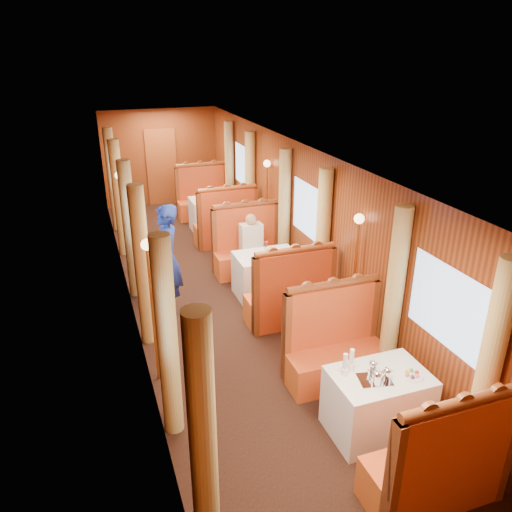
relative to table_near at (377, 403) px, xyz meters
name	(u,v)px	position (x,y,z in m)	size (l,w,h in m)	color
floor	(225,301)	(-0.75, 3.50, -0.38)	(3.00, 12.00, 0.01)	black
ceiling	(221,154)	(-0.75, 3.50, 2.12)	(3.00, 12.00, 0.01)	silver
wall_far	(161,157)	(-0.75, 9.50, 0.88)	(3.00, 2.50, 0.01)	brown
wall_left	(127,244)	(-2.25, 3.50, 0.88)	(12.00, 2.50, 0.01)	brown
wall_right	(309,222)	(0.75, 3.50, 0.88)	(12.00, 2.50, 0.01)	brown
doorway_far	(162,167)	(-0.75, 9.47, 0.62)	(0.80, 0.04, 2.00)	brown
table_near	(377,403)	(0.00, 0.00, 0.00)	(1.05, 0.72, 0.75)	white
banquette_near_fwd	(437,467)	(0.00, -1.01, 0.05)	(1.30, 0.55, 1.34)	#B12213
banquette_near_aft	(335,350)	(0.00, 1.01, 0.05)	(1.30, 0.55, 1.34)	#B12213
table_mid	(267,275)	(0.00, 3.50, 0.00)	(1.05, 0.72, 0.75)	white
banquette_mid_fwd	(290,299)	(0.00, 2.49, 0.05)	(1.30, 0.55, 1.34)	#B12213
banquette_mid_aft	(248,251)	(0.00, 4.51, 0.05)	(1.30, 0.55, 1.34)	#B12213
table_far	(214,214)	(0.00, 7.00, 0.00)	(1.05, 0.72, 0.75)	white
banquette_far_fwd	(226,226)	(0.00, 5.99, 0.05)	(1.30, 0.55, 1.34)	#B12213
banquette_far_aft	(203,200)	(0.00, 8.01, 0.05)	(1.30, 0.55, 1.34)	#B12213
tea_tray	(375,380)	(-0.12, -0.06, 0.38)	(0.34, 0.26, 0.01)	silver
teapot_left	(377,380)	(-0.14, -0.14, 0.44)	(0.17, 0.12, 0.13)	silver
teapot_right	(387,375)	(0.00, -0.10, 0.43)	(0.15, 0.11, 0.12)	silver
teapot_back	(373,368)	(-0.07, 0.06, 0.43)	(0.15, 0.11, 0.12)	silver
fruit_plate	(412,375)	(0.30, -0.13, 0.39)	(0.24, 0.24, 0.05)	white
cup_inboard	(345,367)	(-0.37, 0.13, 0.48)	(0.08, 0.08, 0.26)	white
cup_outboard	(351,362)	(-0.26, 0.18, 0.48)	(0.08, 0.08, 0.26)	white
rose_vase_mid	(266,245)	(-0.01, 3.50, 0.55)	(0.06, 0.06, 0.36)	silver
rose_vase_far	(213,191)	(-0.01, 7.00, 0.55)	(0.06, 0.06, 0.36)	silver
window_left_near	(169,361)	(-2.24, 0.00, 1.07)	(1.20, 0.90, 0.01)	#8CADD8
curtain_left_near_a	(203,443)	(-2.13, -0.78, 0.80)	(0.22, 0.22, 2.35)	tan
curtain_left_near_b	(167,339)	(-2.13, 0.78, 0.80)	(0.22, 0.22, 2.35)	tan
window_right_near	(447,306)	(0.74, 0.00, 1.07)	(1.20, 0.90, 0.01)	#8CADD8
curtain_right_near_a	(488,372)	(0.63, -0.78, 0.80)	(0.22, 0.22, 2.35)	tan
curtain_right_near_b	(394,298)	(0.63, 0.78, 0.80)	(0.22, 0.22, 2.35)	tan
window_left_mid	(127,231)	(-2.24, 3.50, 1.07)	(1.20, 0.90, 0.01)	#8CADD8
curtain_left_mid_a	(143,267)	(-2.13, 2.72, 0.80)	(0.22, 0.22, 2.35)	tan
curtain_left_mid_b	(130,230)	(-2.13, 4.28, 0.80)	(0.22, 0.22, 2.35)	tan
window_right_mid	(308,211)	(0.74, 3.50, 1.07)	(1.20, 0.90, 0.01)	#8CADD8
curtain_right_mid_a	(322,243)	(0.63, 2.72, 0.80)	(0.22, 0.22, 2.35)	tan
curtain_right_mid_b	(284,213)	(0.63, 4.28, 0.80)	(0.22, 0.22, 2.35)	tan
window_left_far	(109,177)	(-2.24, 7.00, 1.07)	(1.20, 0.90, 0.01)	#8CADD8
curtain_left_far_a	(119,199)	(-2.13, 6.22, 0.80)	(0.22, 0.22, 2.35)	tan
curtain_left_far_b	(113,180)	(-2.13, 7.78, 0.80)	(0.22, 0.22, 2.35)	tan
window_right_far	(244,166)	(0.74, 7.00, 1.07)	(1.20, 0.90, 0.01)	#8CADD8
curtain_right_far_a	(250,187)	(0.63, 6.22, 0.80)	(0.22, 0.22, 2.35)	tan
curtain_right_far_b	(230,171)	(0.63, 7.78, 0.80)	(0.22, 0.22, 2.35)	tan
sconce_left_fore	(150,283)	(-2.15, 1.75, 1.01)	(0.14, 0.14, 1.95)	#BF8C3F
sconce_right_fore	(356,253)	(0.65, 1.75, 1.01)	(0.14, 0.14, 1.95)	#BF8C3F
sconce_left_aft	(122,202)	(-2.15, 5.25, 1.01)	(0.14, 0.14, 1.95)	#BF8C3F
sconce_right_aft	(267,188)	(0.65, 5.25, 1.01)	(0.14, 0.14, 1.95)	#BF8C3F
steward	(167,260)	(-1.67, 3.48, 0.52)	(0.66, 0.43, 1.80)	navy
passenger	(252,239)	(0.00, 4.29, 0.37)	(0.40, 0.44, 0.76)	beige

